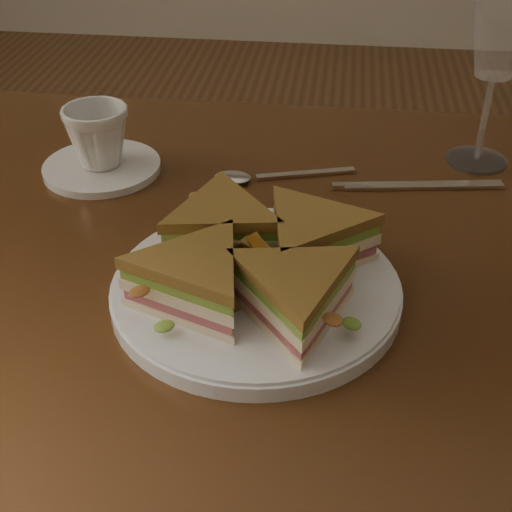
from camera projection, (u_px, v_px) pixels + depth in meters
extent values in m
cube|color=#311A0B|center=(297.00, 265.00, 0.79)|extent=(1.20, 0.80, 0.04)
cylinder|color=black|center=(17.00, 303.00, 1.33)|extent=(0.06, 0.06, 0.71)
cylinder|color=white|center=(256.00, 291.00, 0.70)|extent=(0.29, 0.29, 0.02)
cube|color=silver|center=(306.00, 174.00, 0.92)|extent=(0.13, 0.05, 0.00)
ellipsoid|color=silver|center=(233.00, 178.00, 0.90)|extent=(0.05, 0.03, 0.01)
cube|color=silver|center=(423.00, 186.00, 0.89)|extent=(0.20, 0.05, 0.00)
cube|color=silver|center=(352.00, 187.00, 0.89)|extent=(0.05, 0.02, 0.00)
cylinder|color=white|center=(476.00, 160.00, 0.95)|extent=(0.08, 0.08, 0.00)
cylinder|color=white|center=(484.00, 119.00, 0.91)|extent=(0.01, 0.01, 0.11)
cone|color=white|center=(503.00, 25.00, 0.85)|extent=(0.09, 0.09, 0.13)
cylinder|color=white|center=(102.00, 167.00, 0.93)|extent=(0.15, 0.15, 0.01)
imported|color=white|center=(98.00, 137.00, 0.90)|extent=(0.11, 0.11, 0.08)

